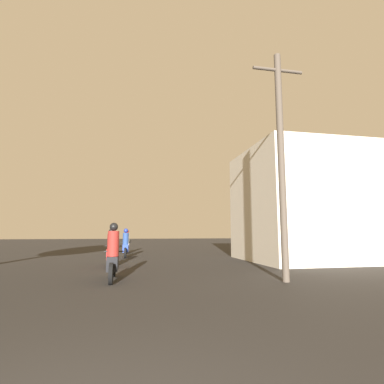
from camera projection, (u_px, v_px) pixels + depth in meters
motorcycle_black at (113, 258)px, 8.64m from camera, size 0.60×1.96×1.65m
motorcycle_red at (111, 251)px, 12.12m from camera, size 0.60×1.95×1.52m
motorcycle_blue at (126, 246)px, 16.44m from camera, size 0.60×1.90×1.57m
motorcycle_silver at (127, 244)px, 19.79m from camera, size 0.60×2.13×1.54m
building_right_near at (306, 205)px, 14.84m from camera, size 6.00×5.60×5.40m
utility_pole_near at (281, 157)px, 8.80m from camera, size 1.60×0.20×6.80m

